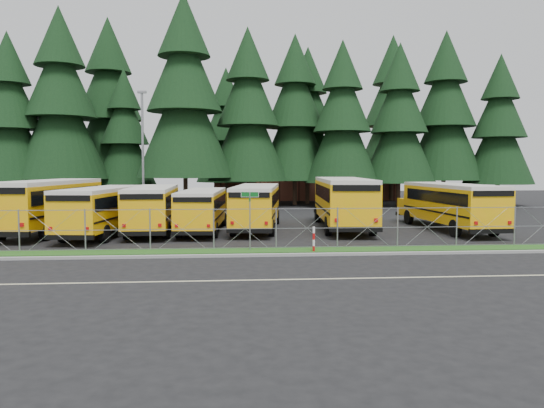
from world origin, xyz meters
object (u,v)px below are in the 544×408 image
Objects in this scene: bus_2 at (153,209)px; bus_6 at (343,203)px; light_standard at (143,148)px; striped_bollard at (314,240)px; bus_1 at (105,211)px; street_sign at (250,208)px; bus_0 at (52,206)px; bus_east at (449,207)px; bus_3 at (203,211)px; bus_4 at (257,208)px.

bus_6 is at bearing 3.52° from bus_2.
striped_bollard is at bearing -61.48° from light_standard.
street_sign is at bearing -31.33° from bus_1.
bus_0 reaches higher than bus_1.
bus_0 is 24.41m from bus_east.
bus_0 is at bearing 175.58° from bus_east.
striped_bollard is at bearing -45.69° from bus_2.
striped_bollard is (-3.37, -9.33, -1.02)m from bus_6.
bus_east is (15.32, -0.34, 0.17)m from bus_3.
bus_6 reaches higher than bus_2.
bus_3 is 8.10m from street_sign.
light_standard is (-8.01, 19.55, 3.47)m from street_sign.
light_standard reaches higher than bus_6.
bus_2 is 1.05× the size of light_standard.
bus_east is 24.43m from light_standard.
striped_bollard is (2.94, -0.60, -1.43)m from street_sign.
bus_2 is 6.35m from bus_4.
bus_3 is 0.88× the size of bus_east.
bus_4 is at bearing -171.90° from bus_6.
bus_2 is at bearing -78.27° from light_standard.
bus_3 is (5.59, 1.14, -0.11)m from bus_1.
bus_1 is 9.13m from bus_4.
bus_3 is 0.79× the size of bus_6.
bus_3 reaches higher than striped_bollard.
light_standard is at bearing 79.08° from bus_0.
street_sign is (11.65, -8.05, 0.45)m from bus_0.
bus_east reaches higher than bus_3.
bus_0 is at bearing 163.35° from bus_1.
bus_4 is 14.74m from light_standard.
street_sign is at bearing -67.72° from light_standard.
bus_east is at bearing -7.58° from bus_6.
street_sign reaches higher than bus_3.
bus_0 is at bearing -172.93° from bus_6.
bus_1 is 0.86× the size of bus_6.
bus_0 is at bearing -107.57° from light_standard.
light_standard is (3.64, 11.50, 3.91)m from bus_0.
light_standard reaches higher than bus_3.
bus_3 is at bearing -3.40° from bus_2.
street_sign is (8.17, -6.51, 0.64)m from bus_1.
street_sign is (5.56, -7.76, 0.64)m from bus_2.
light_standard reaches higher than bus_2.
light_standard is at bearing 112.28° from street_sign.
bus_6 is at bearing 8.84° from bus_0.
bus_2 is 0.95× the size of bus_east.
street_sign reaches higher than striped_bollard.
bus_east is (18.31, -0.45, 0.07)m from bus_2.
bus_2 is 0.99× the size of bus_4.
bus_0 is 1.23× the size of bus_3.
bus_east is 1.10× the size of light_standard.
striped_bollard is 0.12× the size of light_standard.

